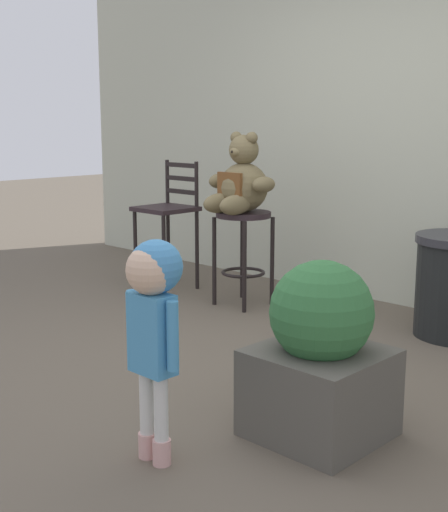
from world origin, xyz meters
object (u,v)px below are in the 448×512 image
Objects in this scene: child_walking at (153,303)px; bar_chair_empty at (168,215)px; bar_stool_with_teddy at (243,238)px; teddy_bear at (241,183)px; planter_with_shrub at (320,357)px.

bar_chair_empty is at bearing -6.31° from child_walking.
bar_stool_with_teddy is 1.21× the size of teddy_bear.
child_walking is (1.41, -2.05, 0.16)m from bar_stool_with_teddy.
bar_stool_with_teddy is 0.68× the size of bar_chair_empty.
planter_with_shrub is at bearing -28.08° from bar_chair_empty.
bar_stool_with_teddy is 0.41m from teddy_bear.
bar_chair_empty is at bearing -178.90° from teddy_bear.
bar_chair_empty is (-0.79, -0.04, 0.10)m from bar_stool_with_teddy.
child_walking is at bearing -55.07° from teddy_bear.
teddy_bear is 0.74× the size of planter_with_shrub.
bar_chair_empty is (-0.79, -0.02, -0.30)m from teddy_bear.
teddy_bear is 0.63× the size of child_walking.
teddy_bear is at bearing -19.03° from child_walking.
teddy_bear reaches higher than planter_with_shrub.
teddy_bear is 0.84m from bar_chair_empty.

